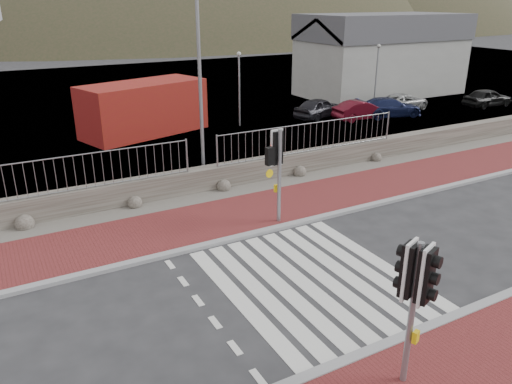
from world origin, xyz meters
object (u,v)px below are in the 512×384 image
shipping_container (144,108)px  traffic_signal_far (279,157)px  car_e (487,98)px  traffic_signal_near (415,285)px  streetlight (203,72)px  car_c (389,107)px  car_a (319,108)px  car_b (361,110)px  car_d (402,102)px

shipping_container → traffic_signal_far: bearing=-105.8°
traffic_signal_far → car_e: 24.02m
traffic_signal_near → traffic_signal_far: size_ratio=0.96×
traffic_signal_far → shipping_container: traffic_signal_far is taller
traffic_signal_near → streetlight: streetlight is taller
traffic_signal_far → car_c: traffic_signal_far is taller
car_e → streetlight: bearing=104.6°
traffic_signal_far → streetlight: 5.13m
shipping_container → car_a: 10.55m
traffic_signal_far → car_e: size_ratio=0.89×
traffic_signal_near → car_e: bearing=13.1°
traffic_signal_near → car_b: 22.42m
traffic_signal_near → car_d: (17.89, 18.53, -1.61)m
traffic_signal_near → shipping_container: bearing=64.3°
traffic_signal_near → car_e: size_ratio=0.85×
traffic_signal_near → car_a: 22.65m
car_b → car_a: bearing=53.8°
traffic_signal_near → streetlight: bearing=62.4°
car_b → car_d: bearing=-74.5°
car_a → car_c: size_ratio=0.89×
car_e → traffic_signal_near: bearing=128.1°
car_c → car_d: 2.41m
traffic_signal_far → car_e: traffic_signal_far is taller
traffic_signal_far → shipping_container: size_ratio=0.48×
car_a → shipping_container: bearing=65.9°
shipping_container → car_c: size_ratio=1.61×
traffic_signal_near → car_b: (13.72, 17.66, -1.58)m
traffic_signal_near → streetlight: (1.20, 12.03, 2.15)m
car_d → streetlight: bearing=102.1°
car_a → car_d: bearing=-113.1°
streetlight → car_e: 23.29m
car_c → car_b: bearing=96.2°
traffic_signal_near → car_d: bearing=24.1°
traffic_signal_far → car_b: 15.97m
car_c → car_d: size_ratio=1.04×
traffic_signal_far → car_d: (16.25, 11.19, -1.72)m
car_a → car_d: (6.10, -0.74, -0.07)m
car_b → car_c: bearing=-92.7°
car_c → traffic_signal_far: bearing=138.3°
car_b → car_e: bearing=-92.2°
car_a → traffic_signal_far: bearing=123.4°
shipping_container → car_c: 14.77m
traffic_signal_far → car_a: traffic_signal_far is taller
streetlight → car_a: (10.59, 7.24, -3.69)m
car_b → traffic_signal_near: bearing=145.9°
traffic_signal_far → car_d: size_ratio=0.80×
traffic_signal_near → car_b: bearing=30.2°
shipping_container → car_b: size_ratio=1.88×
streetlight → car_a: 13.35m
traffic_signal_far → car_d: 19.80m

